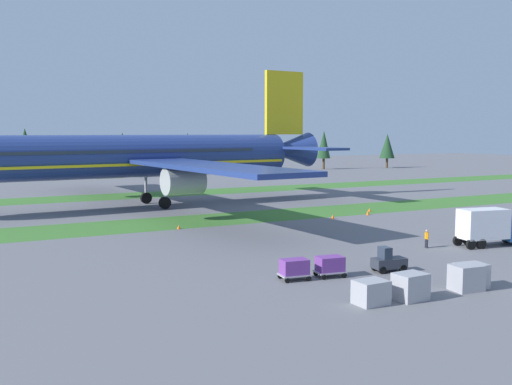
% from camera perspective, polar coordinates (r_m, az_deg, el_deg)
% --- Properties ---
extents(grass_strip_near, '(320.00, 10.05, 0.01)m').
position_cam_1_polar(grass_strip_near, '(77.03, 0.91, -2.25)').
color(grass_strip_near, '#3D752D').
rests_on(grass_strip_near, ground).
extents(grass_strip_far, '(320.00, 10.05, 0.01)m').
position_cam_1_polar(grass_strip_far, '(106.16, -7.37, -0.07)').
color(grass_strip_far, '#3D752D').
rests_on(grass_strip_far, ground).
extents(airliner, '(59.73, 73.50, 20.69)m').
position_cam_1_polar(airliner, '(86.87, -11.08, 3.47)').
color(airliner, navy).
rests_on(airliner, ground).
extents(baggage_tug, '(2.76, 1.65, 1.97)m').
position_cam_1_polar(baggage_tug, '(47.57, 12.58, -6.47)').
color(baggage_tug, '#2D333D').
rests_on(baggage_tug, ground).
extents(cargo_dolly_lead, '(2.39, 1.80, 1.55)m').
position_cam_1_polar(cargo_dolly_lead, '(45.13, 7.12, -6.90)').
color(cargo_dolly_lead, '#A3A3A8').
rests_on(cargo_dolly_lead, ground).
extents(cargo_dolly_second, '(2.39, 1.80, 1.55)m').
position_cam_1_polar(cargo_dolly_second, '(43.94, 3.71, -7.22)').
color(cargo_dolly_second, '#A3A3A8').
rests_on(cargo_dolly_second, ground).
extents(catering_truck, '(7.25, 3.51, 3.58)m').
position_cam_1_polar(catering_truck, '(60.84, 21.64, -2.97)').
color(catering_truck, '#1E4C8E').
rests_on(catering_truck, ground).
extents(ground_crew_marshaller, '(0.36, 0.55, 1.74)m').
position_cam_1_polar(ground_crew_marshaller, '(57.99, 16.06, -4.21)').
color(ground_crew_marshaller, black).
rests_on(ground_crew_marshaller, ground).
extents(uld_container_0, '(2.05, 1.66, 1.53)m').
position_cam_1_polar(uld_container_0, '(38.61, 10.98, -9.39)').
color(uld_container_0, '#A3A3A8').
rests_on(uld_container_0, ground).
extents(uld_container_1, '(2.07, 1.69, 1.75)m').
position_cam_1_polar(uld_container_1, '(40.12, 14.60, -8.73)').
color(uld_container_1, '#A3A3A8').
rests_on(uld_container_1, ground).
extents(uld_container_2, '(2.15, 1.79, 1.77)m').
position_cam_1_polar(uld_container_2, '(43.55, 19.54, -7.71)').
color(uld_container_2, '#A3A3A8').
rests_on(uld_container_2, ground).
extents(uld_container_3, '(2.20, 1.86, 1.71)m').
position_cam_1_polar(uld_container_3, '(44.37, 19.97, -7.52)').
color(uld_container_3, '#A3A3A8').
rests_on(uld_container_3, ground).
extents(taxiway_marker_0, '(0.44, 0.44, 0.69)m').
position_cam_1_polar(taxiway_marker_0, '(78.99, 10.69, -1.89)').
color(taxiway_marker_0, orange).
rests_on(taxiway_marker_0, ground).
extents(taxiway_marker_1, '(0.44, 0.44, 0.46)m').
position_cam_1_polar(taxiway_marker_1, '(67.13, -7.43, -3.30)').
color(taxiway_marker_1, orange).
rests_on(taxiway_marker_1, ground).
extents(taxiway_marker_2, '(0.44, 0.44, 0.56)m').
position_cam_1_polar(taxiway_marker_2, '(74.90, 7.37, -2.31)').
color(taxiway_marker_2, orange).
rests_on(taxiway_marker_2, ground).
extents(taxiway_marker_3, '(0.44, 0.44, 0.47)m').
position_cam_1_polar(taxiway_marker_3, '(82.53, 10.84, -1.65)').
color(taxiway_marker_3, orange).
rests_on(taxiway_marker_3, ground).
extents(distant_tree_line, '(167.66, 11.55, 12.78)m').
position_cam_1_polar(distant_tree_line, '(143.67, -19.44, 4.06)').
color(distant_tree_line, '#4C3823').
rests_on(distant_tree_line, ground).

